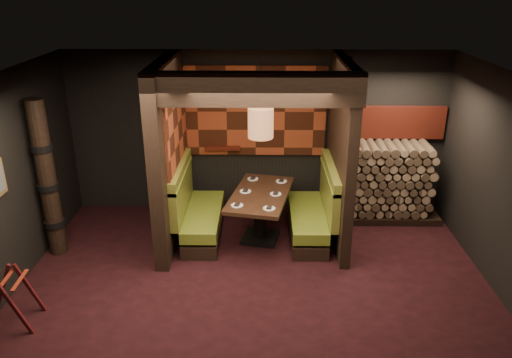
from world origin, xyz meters
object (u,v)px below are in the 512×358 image
object	(u,v)px
booth_bench_left	(197,213)
pendant_lamp	(261,123)
booth_bench_right	(314,214)
firewood_stack	(390,182)
dining_table	(260,207)
totem_column	(47,181)
luggage_rack	(9,297)

from	to	relation	value
booth_bench_left	pendant_lamp	bearing A→B (deg)	-8.68
booth_bench_right	firewood_stack	xyz separation A→B (m)	(1.35, 0.70, 0.28)
booth_bench_left	dining_table	size ratio (longest dim) A/B	0.95
dining_table	totem_column	xyz separation A→B (m)	(-3.12, -0.44, 0.61)
booth_bench_right	pendant_lamp	distance (m)	1.79
booth_bench_left	totem_column	distance (m)	2.30
booth_bench_right	luggage_rack	distance (m)	4.50
luggage_rack	firewood_stack	bearing A→B (deg)	29.27
totem_column	booth_bench_right	bearing A→B (deg)	7.86
booth_bench_right	firewood_stack	distance (m)	1.55
booth_bench_right	luggage_rack	xyz separation A→B (m)	(-3.90, -2.25, -0.03)
dining_table	totem_column	size ratio (longest dim) A/B	0.70
pendant_lamp	luggage_rack	world-z (taller)	pendant_lamp
booth_bench_right	dining_table	xyz separation A→B (m)	(-0.87, -0.11, 0.18)
booth_bench_right	luggage_rack	size ratio (longest dim) A/B	2.16
booth_bench_left	firewood_stack	bearing A→B (deg)	12.17
luggage_rack	firewood_stack	distance (m)	6.03
totem_column	firewood_stack	world-z (taller)	totem_column
luggage_rack	pendant_lamp	bearing A→B (deg)	34.51
dining_table	luggage_rack	world-z (taller)	dining_table
totem_column	firewood_stack	bearing A→B (deg)	13.19
booth_bench_right	dining_table	bearing A→B (deg)	-172.95
booth_bench_right	totem_column	xyz separation A→B (m)	(-3.98, -0.55, 0.79)
pendant_lamp	booth_bench_left	bearing A→B (deg)	171.32
booth_bench_right	luggage_rack	world-z (taller)	booth_bench_right
firewood_stack	booth_bench_left	bearing A→B (deg)	-167.83
firewood_stack	luggage_rack	bearing A→B (deg)	-150.73
totem_column	firewood_stack	xyz separation A→B (m)	(5.33, 1.25, -0.51)
pendant_lamp	firewood_stack	distance (m)	2.70
dining_table	firewood_stack	bearing A→B (deg)	19.99
pendant_lamp	booth_bench_right	bearing A→B (deg)	10.28
booth_bench_left	luggage_rack	world-z (taller)	booth_bench_left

